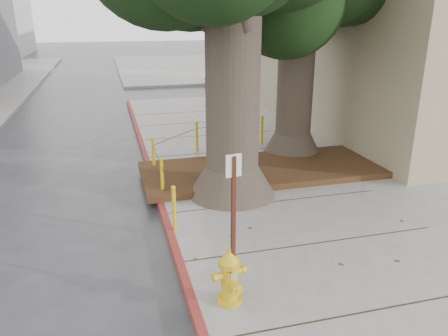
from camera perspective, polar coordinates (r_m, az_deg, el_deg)
The scene contains 10 objects.
ground at distance 8.26m, azimuth 8.35°, elevation -11.09°, with size 140.00×140.00×0.00m, color #28282B.
sidewalk_far at distance 37.80m, azimuth -1.23°, elevation 13.19°, with size 16.00×20.00×0.15m, color slate.
curb_red at distance 9.92m, azimuth -8.15°, elevation -5.13°, with size 0.14×26.00×0.16m, color maroon.
planter_bed at distance 11.76m, azimuth 5.06°, elevation -0.21°, with size 6.40×2.60×0.16m, color black.
building_side_white at distance 37.62m, azimuth 16.19°, elevation 19.20°, with size 10.00×10.00×9.00m, color silver.
bollard_ring at distance 11.61m, azimuth -3.91°, elevation 1.81°, with size 3.79×5.39×0.95m.
fire_hydrant at distance 6.51m, azimuth 0.72°, elevation -14.00°, with size 0.47×0.45×0.88m.
signpost at distance 6.09m, azimuth 1.22°, elevation -7.12°, with size 0.23×0.06×2.28m.
car_silver at distance 27.75m, azimuth 0.89°, elevation 11.93°, with size 1.31×3.25×1.11m, color #9C9CA0.
car_red at distance 29.50m, azimuth 14.39°, elevation 12.00°, with size 1.41×4.03×1.33m, color maroon.
Camera 1 is at (-2.96, -6.49, 4.16)m, focal length 35.00 mm.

